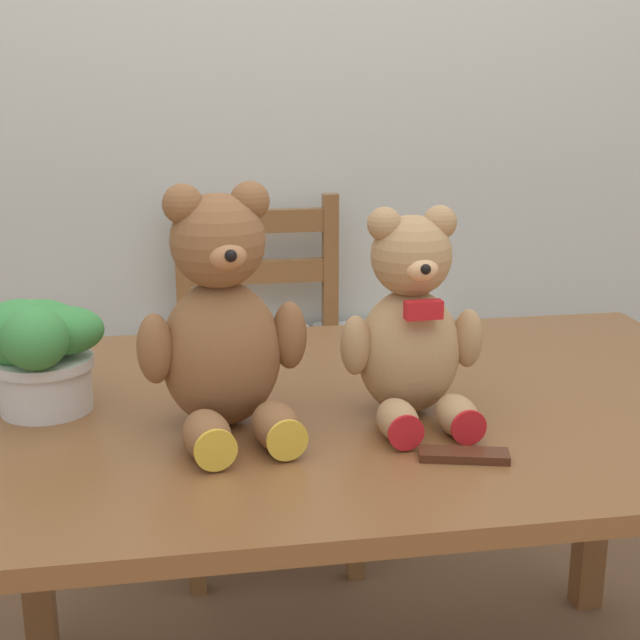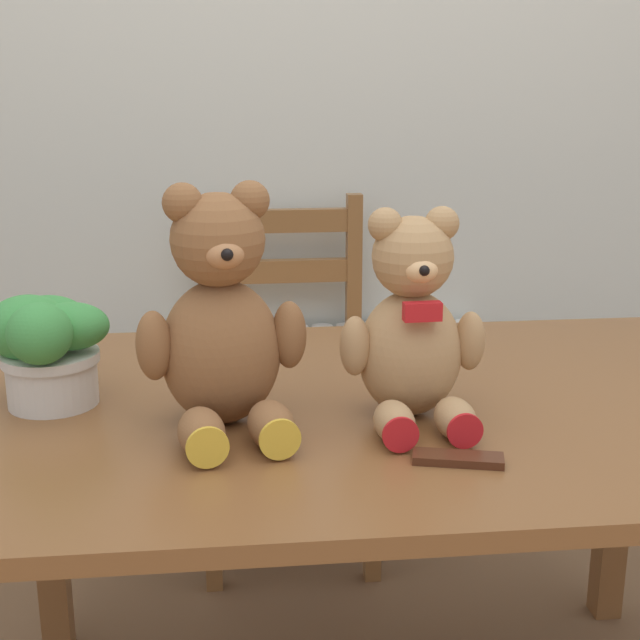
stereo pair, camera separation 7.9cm
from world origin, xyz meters
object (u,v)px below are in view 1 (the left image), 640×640
Objects in this scene: teddy_bear_left at (222,326)px; potted_plant at (39,347)px; wooden_chair_behind at (265,377)px; teddy_bear_right at (412,328)px; chocolate_bar at (464,455)px.

teddy_bear_left is 1.74× the size of potted_plant.
wooden_chair_behind is 2.80× the size of teddy_bear_right.
potted_plant is at bearing 153.88° from chocolate_bar.
chocolate_bar is at bearing 98.58° from wooden_chair_behind.
teddy_bear_left is 0.31m from potted_plant.
teddy_bear_right is (0.13, -0.91, 0.38)m from wooden_chair_behind.
teddy_bear_left reaches higher than wooden_chair_behind.
potted_plant is 0.68m from chocolate_bar.
wooden_chair_behind reaches higher than chocolate_bar.
chocolate_bar is (0.16, -1.08, 0.25)m from wooden_chair_behind.
wooden_chair_behind is 0.99m from teddy_bear_right.
teddy_bear_right is at bearing -11.57° from potted_plant.
wooden_chair_behind is at bearing -83.85° from teddy_bear_right.
potted_plant is (-0.57, 0.12, -0.04)m from teddy_bear_right.
chocolate_bar is (0.32, -0.18, -0.15)m from teddy_bear_left.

